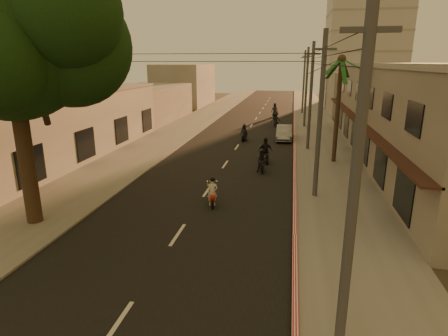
% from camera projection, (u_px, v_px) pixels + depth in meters
% --- Properties ---
extents(ground, '(160.00, 160.00, 0.00)m').
position_uv_depth(ground, '(163.00, 257.00, 14.64)').
color(ground, '#383023').
rests_on(ground, ground).
extents(road, '(10.00, 140.00, 0.02)m').
position_uv_depth(road, '(237.00, 147.00, 33.57)').
color(road, black).
rests_on(road, ground).
extents(sidewalk_right, '(5.00, 140.00, 0.12)m').
position_uv_depth(sidewalk_right, '(323.00, 150.00, 32.27)').
color(sidewalk_right, slate).
rests_on(sidewalk_right, ground).
extents(sidewalk_left, '(5.00, 140.00, 0.12)m').
position_uv_depth(sidewalk_left, '(157.00, 143.00, 34.84)').
color(sidewalk_left, slate).
rests_on(sidewalk_left, ground).
extents(curb_stripe, '(0.20, 60.00, 0.20)m').
position_uv_depth(curb_stripe, '(295.00, 163.00, 27.94)').
color(curb_stripe, red).
rests_on(curb_stripe, ground).
extents(shophouse_row, '(8.80, 34.20, 7.30)m').
position_uv_depth(shophouse_row, '(416.00, 113.00, 28.29)').
color(shophouse_row, gray).
rests_on(shophouse_row, ground).
extents(left_building, '(8.20, 24.20, 5.20)m').
position_uv_depth(left_building, '(51.00, 125.00, 29.58)').
color(left_building, '#A6A296').
rests_on(left_building, ground).
extents(distant_tower, '(12.10, 12.10, 28.00)m').
position_uv_depth(distant_tower, '(366.00, 20.00, 61.09)').
color(distant_tower, '#B7B5B2').
rests_on(distant_tower, ground).
extents(broadleaf_tree, '(9.60, 8.70, 12.10)m').
position_uv_depth(broadleaf_tree, '(18.00, 34.00, 15.49)').
color(broadleaf_tree, black).
rests_on(broadleaf_tree, ground).
extents(palm_tree, '(5.00, 5.00, 8.20)m').
position_uv_depth(palm_tree, '(341.00, 65.00, 26.47)').
color(palm_tree, black).
rests_on(palm_tree, ground).
extents(utility_poles, '(1.20, 48.26, 9.00)m').
position_uv_depth(utility_poles, '(312.00, 73.00, 30.73)').
color(utility_poles, '#38383A').
rests_on(utility_poles, ground).
extents(filler_right, '(8.00, 14.00, 6.00)m').
position_uv_depth(filler_right, '(358.00, 93.00, 54.02)').
color(filler_right, '#A6A296').
rests_on(filler_right, ground).
extents(filler_left_near, '(8.00, 14.00, 4.40)m').
position_uv_depth(filler_left_near, '(146.00, 103.00, 48.62)').
color(filler_left_near, '#A6A296').
rests_on(filler_left_near, ground).
extents(filler_left_far, '(8.00, 14.00, 7.00)m').
position_uv_depth(filler_left_far, '(184.00, 85.00, 65.31)').
color(filler_left_far, '#A6A296').
rests_on(filler_left_far, ground).
extents(scooter_red, '(0.77, 1.60, 1.59)m').
position_uv_depth(scooter_red, '(212.00, 193.00, 19.77)').
color(scooter_red, black).
rests_on(scooter_red, ground).
extents(scooter_mid_a, '(0.93, 1.67, 1.65)m').
position_uv_depth(scooter_mid_a, '(262.00, 162.00, 25.79)').
color(scooter_mid_a, black).
rests_on(scooter_mid_a, ground).
extents(scooter_mid_b, '(1.33, 1.95, 1.97)m').
position_uv_depth(scooter_mid_b, '(265.00, 151.00, 28.15)').
color(scooter_mid_b, black).
rests_on(scooter_mid_b, ground).
extents(scooter_far_a, '(0.89, 1.69, 1.66)m').
position_uv_depth(scooter_far_a, '(244.00, 133.00, 35.98)').
color(scooter_far_a, black).
rests_on(scooter_far_a, ground).
extents(scooter_far_b, '(1.42, 1.85, 1.85)m').
position_uv_depth(scooter_far_b, '(276.00, 120.00, 43.88)').
color(scooter_far_b, black).
rests_on(scooter_far_b, ground).
extents(parked_car, '(1.62, 4.32, 1.41)m').
position_uv_depth(parked_car, '(284.00, 133.00, 36.52)').
color(parked_car, gray).
rests_on(parked_car, ground).
extents(scooter_far_c, '(0.99, 1.96, 1.93)m').
position_uv_depth(scooter_far_c, '(275.00, 111.00, 51.87)').
color(scooter_far_c, black).
rests_on(scooter_far_c, ground).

